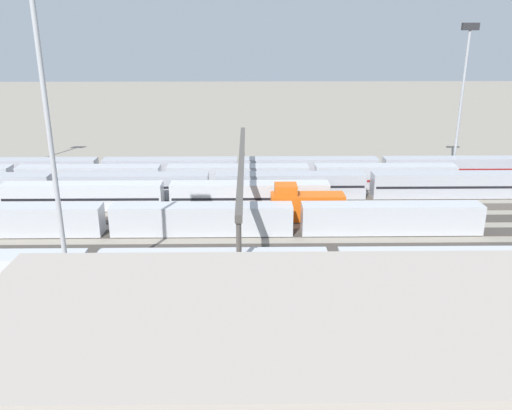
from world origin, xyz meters
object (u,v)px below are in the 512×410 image
train_on_track_1 (164,177)px  train_on_track_8 (213,271)px  train_on_track_2 (199,185)px  maintenance_shed (286,390)px  train_on_track_5 (107,220)px  train_on_track_0 (241,169)px  train_on_track_4 (305,205)px  train_on_track_3 (167,196)px  light_mast_1 (45,101)px  signal_gantry (241,165)px  light_mast_0 (464,81)px

train_on_track_1 → train_on_track_8: size_ratio=0.80×
train_on_track_2 → maintenance_shed: 53.53m
train_on_track_2 → train_on_track_5: 18.20m
train_on_track_5 → train_on_track_0: same height
train_on_track_1 → train_on_track_4: 26.31m
train_on_track_0 → train_on_track_8: bearing=86.7°
train_on_track_3 → train_on_track_1: bearing=-79.2°
train_on_track_1 → maintenance_shed: maintenance_shed is taller
light_mast_1 → maintenance_shed: bearing=134.7°
train_on_track_3 → maintenance_shed: bearing=106.5°
train_on_track_0 → signal_gantry: size_ratio=2.12×
train_on_track_4 → train_on_track_5: 26.28m
train_on_track_5 → train_on_track_2: bearing=-124.5°
train_on_track_3 → train_on_track_4: bearing=165.8°
train_on_track_2 → train_on_track_5: size_ratio=1.45×
maintenance_shed → train_on_track_1: bearing=-74.5°
train_on_track_3 → light_mast_1: light_mast_1 is taller
light_mast_1 → signal_gantry: 30.51m
signal_gantry → light_mast_0: bearing=-148.9°
maintenance_shed → train_on_track_8: bearing=-75.7°
train_on_track_1 → light_mast_1: size_ratio=3.09×
train_on_track_5 → maintenance_shed: size_ratio=2.72×
train_on_track_4 → light_mast_0: (-28.91, -22.66, 14.51)m
train_on_track_5 → light_mast_1: (-1.10, 18.27, 17.33)m
train_on_track_5 → light_mast_0: bearing=-153.2°
light_mast_1 → maintenance_shed: 30.49m
train_on_track_4 → train_on_track_3: train_on_track_4 is taller
light_mast_0 → signal_gantry: (37.61, 22.66, -8.87)m
train_on_track_8 → light_mast_0: light_mast_0 is taller
train_on_track_4 → light_mast_0: light_mast_0 is taller
train_on_track_5 → train_on_track_3: same height
train_on_track_3 → light_mast_0: (-48.61, -17.66, 14.65)m
light_mast_0 → signal_gantry: size_ratio=0.58×
train_on_track_2 → train_on_track_5: bearing=55.5°
train_on_track_1 → train_on_track_0: 13.47m
maintenance_shed → train_on_track_2: bearing=-79.4°
train_on_track_3 → light_mast_0: bearing=-160.0°
train_on_track_3 → maintenance_shed: 49.66m
train_on_track_2 → maintenance_shed: maintenance_shed is taller
train_on_track_1 → train_on_track_5: (4.19, 20.00, 0.03)m
train_on_track_0 → light_mast_1: size_ratio=3.09×
train_on_track_4 → train_on_track_3: size_ratio=0.21×
light_mast_0 → light_mast_1: size_ratio=0.84×
train_on_track_1 → train_on_track_4: bearing=145.2°
train_on_track_5 → maintenance_shed: maintenance_shed is taller
train_on_track_1 → train_on_track_8: 36.47m
train_on_track_1 → light_mast_0: size_ratio=3.68×
train_on_track_1 → train_on_track_0: same height
train_on_track_2 → signal_gantry: (-6.80, 10.00, 5.74)m
train_on_track_2 → train_on_track_8: train_on_track_2 is taller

